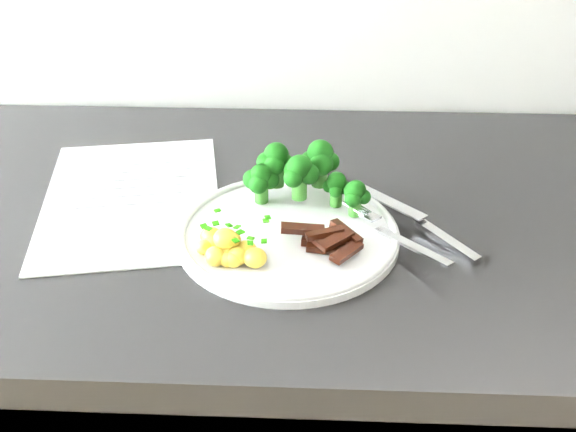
% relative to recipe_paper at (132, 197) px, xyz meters
% --- Properties ---
extents(recipe_paper, '(0.27, 0.35, 0.00)m').
position_rel_recipe_paper_xyz_m(recipe_paper, '(0.00, 0.00, 0.00)').
color(recipe_paper, white).
rests_on(recipe_paper, counter).
extents(plate, '(0.26, 0.26, 0.01)m').
position_rel_recipe_paper_xyz_m(plate, '(0.20, -0.08, 0.01)').
color(plate, silver).
rests_on(plate, counter).
extents(broccoli, '(0.16, 0.10, 0.07)m').
position_rel_recipe_paper_xyz_m(broccoli, '(0.22, -0.01, 0.05)').
color(broccoli, '#265D1B').
rests_on(broccoli, plate).
extents(potatoes, '(0.08, 0.07, 0.04)m').
position_rel_recipe_paper_xyz_m(potatoes, '(0.14, -0.14, 0.02)').
color(potatoes, yellow).
rests_on(potatoes, plate).
extents(beef_strips, '(0.09, 0.07, 0.02)m').
position_rel_recipe_paper_xyz_m(beef_strips, '(0.25, -0.11, 0.02)').
color(beef_strips, black).
rests_on(beef_strips, plate).
extents(fork, '(0.12, 0.14, 0.02)m').
position_rel_recipe_paper_xyz_m(fork, '(0.33, -0.10, 0.02)').
color(fork, silver).
rests_on(fork, plate).
extents(knife, '(0.13, 0.16, 0.02)m').
position_rel_recipe_paper_xyz_m(knife, '(0.37, -0.07, 0.01)').
color(knife, silver).
rests_on(knife, plate).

